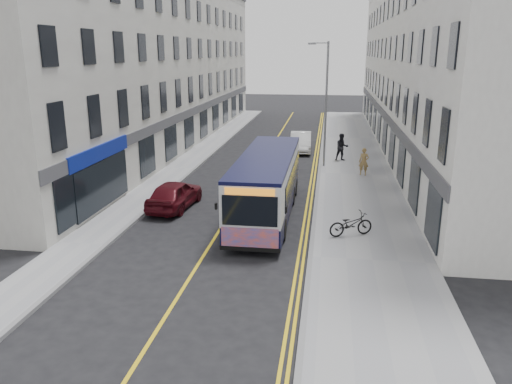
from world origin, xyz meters
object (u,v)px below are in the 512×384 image
(city_bus, at_px, (267,183))
(car_maroon, at_px, (175,194))
(bicycle, at_px, (351,224))
(pedestrian_near, at_px, (364,162))
(car_white, at_px, (301,142))
(pedestrian_far, at_px, (342,147))
(streetlamp, at_px, (325,100))

(city_bus, bearing_deg, car_maroon, 173.27)
(bicycle, height_order, car_maroon, car_maroon)
(city_bus, height_order, pedestrian_near, city_bus)
(car_white, distance_m, car_maroon, 16.03)
(bicycle, bearing_deg, pedestrian_near, -30.50)
(pedestrian_far, bearing_deg, city_bus, -120.98)
(streetlamp, xyz_separation_m, city_bus, (-2.40, -10.47, -2.79))
(city_bus, bearing_deg, car_white, 87.69)
(pedestrian_far, relative_size, car_white, 0.42)
(streetlamp, xyz_separation_m, car_maroon, (-6.99, -9.92, -3.68))
(pedestrian_far, height_order, car_maroon, pedestrian_far)
(pedestrian_near, xyz_separation_m, car_maroon, (-9.49, -7.75, -0.24))
(streetlamp, distance_m, car_white, 6.62)
(city_bus, xyz_separation_m, car_maroon, (-4.59, 0.54, -0.89))
(car_maroon, bearing_deg, pedestrian_far, -120.06)
(pedestrian_near, bearing_deg, car_maroon, -130.18)
(city_bus, xyz_separation_m, bicycle, (3.76, -2.35, -0.98))
(car_white, bearing_deg, bicycle, -82.71)
(pedestrian_near, relative_size, car_white, 0.38)
(bicycle, bearing_deg, city_bus, 33.57)
(bicycle, distance_m, car_maroon, 8.84)
(pedestrian_near, bearing_deg, city_bus, -109.99)
(city_bus, bearing_deg, streetlamp, 77.08)
(pedestrian_far, bearing_deg, streetlamp, -139.16)
(bicycle, height_order, pedestrian_near, pedestrian_near)
(city_bus, xyz_separation_m, pedestrian_near, (4.90, 8.29, -0.64))
(city_bus, xyz_separation_m, pedestrian_far, (3.66, 12.27, -0.54))
(streetlamp, xyz_separation_m, pedestrian_far, (1.26, 1.81, -3.33))
(car_white, xyz_separation_m, car_maroon, (-5.23, -15.15, -0.02))
(city_bus, distance_m, pedestrian_near, 9.65)
(bicycle, distance_m, pedestrian_far, 14.63)
(city_bus, bearing_deg, bicycle, -32.03)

